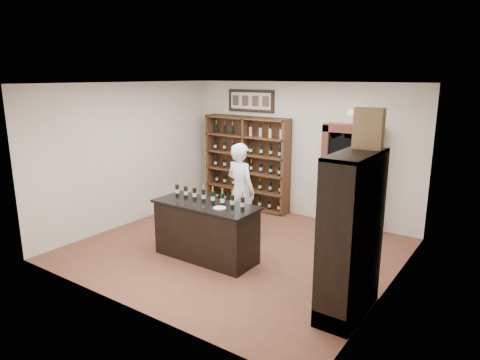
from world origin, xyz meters
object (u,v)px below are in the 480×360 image
at_px(tasting_counter, 206,231).
at_px(counter_bottle_0, 177,190).
at_px(side_cabinet, 352,261).
at_px(shopkeeper, 241,191).
at_px(wine_shelf, 247,162).
at_px(wine_crate, 369,129).

relative_size(tasting_counter, counter_bottle_0, 6.27).
relative_size(side_cabinet, shopkeeper, 1.17).
xyz_separation_m(tasting_counter, side_cabinet, (2.72, -0.30, 0.26)).
bearing_deg(tasting_counter, shopkeeper, 94.86).
distance_m(wine_shelf, shopkeeper, 2.00).
xyz_separation_m(counter_bottle_0, side_cabinet, (3.44, -0.38, -0.35)).
distance_m(wine_shelf, side_cabinet, 5.02).
bearing_deg(wine_shelf, tasting_counter, -69.44).
distance_m(wine_shelf, counter_bottle_0, 2.88).
relative_size(counter_bottle_0, side_cabinet, 0.14).
distance_m(wine_shelf, tasting_counter, 3.19).
height_order(tasting_counter, counter_bottle_0, counter_bottle_0).
relative_size(wine_shelf, wine_crate, 4.13).
xyz_separation_m(wine_shelf, tasting_counter, (1.10, -2.93, -0.61)).
height_order(counter_bottle_0, wine_crate, wine_crate).
height_order(wine_shelf, wine_crate, wine_crate).
bearing_deg(wine_crate, side_cabinet, -88.65).
bearing_deg(wine_crate, counter_bottle_0, 178.12).
bearing_deg(side_cabinet, tasting_counter, 173.72).
bearing_deg(shopkeeper, wine_crate, 169.17).
height_order(wine_shelf, side_cabinet, same).
bearing_deg(wine_shelf, counter_bottle_0, -82.43).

